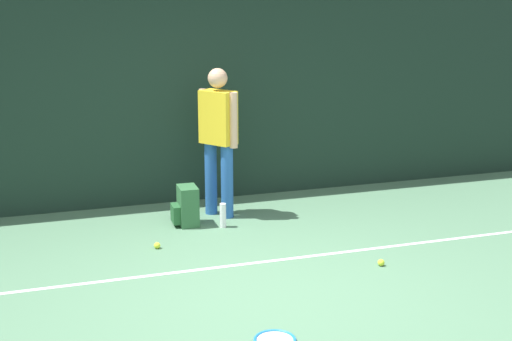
{
  "coord_description": "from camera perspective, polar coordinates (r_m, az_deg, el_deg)",
  "views": [
    {
      "loc": [
        -1.94,
        -5.53,
        2.59
      ],
      "look_at": [
        0.0,
        0.4,
        1.0
      ],
      "focal_mm": 51.16,
      "sensor_mm": 36.0,
      "label": 1
    }
  ],
  "objects": [
    {
      "name": "ground_plane",
      "position": [
        6.4,
        1.13,
        -9.55
      ],
      "size": [
        12.0,
        12.0,
        0.0
      ],
      "primitive_type": "plane",
      "color": "#4C7556"
    },
    {
      "name": "tennis_racket",
      "position": [
        5.59,
        1.23,
        -13.18
      ],
      "size": [
        0.64,
        0.39,
        0.03
      ],
      "rotation": [
        0.0,
        0.0,
        0.22
      ],
      "color": "black",
      "rests_on": "ground"
    },
    {
      "name": "tennis_ball_by_fence",
      "position": [
        7.48,
        -7.74,
        -5.83
      ],
      "size": [
        0.07,
        0.07,
        0.07
      ],
      "primitive_type": "sphere",
      "color": "#CCE033",
      "rests_on": "ground"
    },
    {
      "name": "court_line",
      "position": [
        7.02,
        -0.79,
        -7.32
      ],
      "size": [
        9.0,
        0.05,
        0.0
      ],
      "primitive_type": "cube",
      "color": "white",
      "rests_on": "ground"
    },
    {
      "name": "tennis_ball_near_player",
      "position": [
        7.07,
        9.75,
        -7.11
      ],
      "size": [
        0.07,
        0.07,
        0.07
      ],
      "primitive_type": "sphere",
      "color": "#CCE033",
      "rests_on": "ground"
    },
    {
      "name": "back_fence",
      "position": [
        8.84,
        -5.27,
        5.69
      ],
      "size": [
        10.0,
        0.1,
        2.55
      ],
      "primitive_type": "cube",
      "color": "#192D23",
      "rests_on": "ground"
    },
    {
      "name": "water_bottle",
      "position": [
        8.02,
        -2.6,
        -3.52
      ],
      "size": [
        0.07,
        0.07,
        0.27
      ],
      "primitive_type": "cylinder",
      "color": "white",
      "rests_on": "ground"
    },
    {
      "name": "tennis_player",
      "position": [
        8.23,
        -2.96,
        2.92
      ],
      "size": [
        0.41,
        0.45,
        1.7
      ],
      "rotation": [
        0.0,
        0.0,
        2.18
      ],
      "color": "#2659A5",
      "rests_on": "ground"
    },
    {
      "name": "backpack",
      "position": [
        8.1,
        -5.45,
        -2.83
      ],
      "size": [
        0.29,
        0.31,
        0.44
      ],
      "rotation": [
        0.0,
        0.0,
        4.68
      ],
      "color": "#2D6038",
      "rests_on": "ground"
    }
  ]
}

